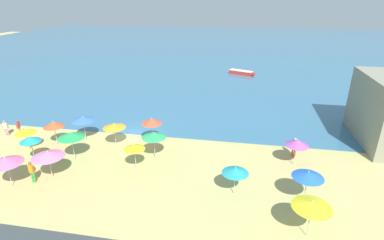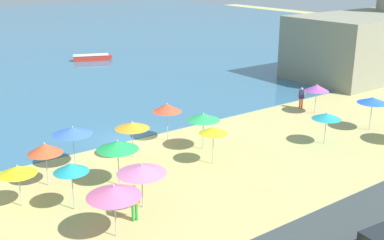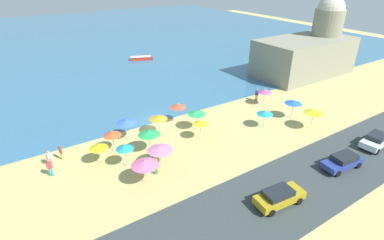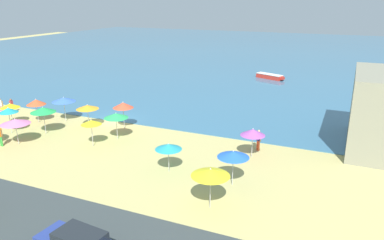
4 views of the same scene
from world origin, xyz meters
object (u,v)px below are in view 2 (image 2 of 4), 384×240
object	(u,v)px
beach_umbrella_5	(213,130)
harbor_fortress	(378,34)
beach_umbrella_7	(203,117)
beach_umbrella_14	(167,108)
beach_umbrella_3	(18,170)
beach_umbrella_12	(71,168)
beach_umbrella_6	(373,100)
beach_umbrella_10	(317,88)
skiff_nearshore	(92,58)
beach_umbrella_1	(114,191)
beach_umbrella_4	(327,116)
bather_2	(134,201)
beach_umbrella_11	(73,131)
beach_umbrella_9	(132,125)
bather_1	(301,97)
beach_umbrella_13	(142,169)
beach_umbrella_8	(117,145)
beach_umbrella_2	(45,149)

from	to	relation	value
beach_umbrella_5	harbor_fortress	xyz separation A→B (m)	(30.12, 9.28, 2.06)
beach_umbrella_7	beach_umbrella_14	distance (m)	2.86
beach_umbrella_3	beach_umbrella_12	xyz separation A→B (m)	(1.98, -1.90, 0.28)
beach_umbrella_3	beach_umbrella_7	world-z (taller)	beach_umbrella_7
beach_umbrella_5	beach_umbrella_6	size ratio (longest dim) A/B	0.95
beach_umbrella_10	skiff_nearshore	distance (m)	31.08
beach_umbrella_1	skiff_nearshore	xyz separation A→B (m)	(16.37, 37.49, -1.80)
beach_umbrella_4	beach_umbrella_10	distance (m)	6.92
harbor_fortress	beach_umbrella_7	bearing A→B (deg)	-166.39
beach_umbrella_5	beach_umbrella_14	bearing A→B (deg)	90.63
beach_umbrella_4	bather_2	bearing A→B (deg)	-175.16
beach_umbrella_11	skiff_nearshore	world-z (taller)	beach_umbrella_11
beach_umbrella_9	harbor_fortress	bearing A→B (deg)	9.38
beach_umbrella_10	beach_umbrella_11	xyz separation A→B (m)	(-19.92, 1.39, 0.16)
beach_umbrella_5	skiff_nearshore	size ratio (longest dim) A/B	0.51
beach_umbrella_10	bather_1	world-z (taller)	beach_umbrella_10
beach_umbrella_11	bather_1	bearing A→B (deg)	0.58
beach_umbrella_13	bather_2	xyz separation A→B (m)	(-0.96, -0.90, -1.03)
beach_umbrella_10	skiff_nearshore	world-z (taller)	beach_umbrella_10
beach_umbrella_9	bather_2	bearing A→B (deg)	-119.13
beach_umbrella_1	beach_umbrella_8	world-z (taller)	beach_umbrella_8
beach_umbrella_11	skiff_nearshore	xyz separation A→B (m)	(14.73, 29.21, -1.85)
beach_umbrella_2	beach_umbrella_12	size ratio (longest dim) A/B	0.99
beach_umbrella_10	skiff_nearshore	bearing A→B (deg)	99.63
beach_umbrella_6	beach_umbrella_8	size ratio (longest dim) A/B	0.96
skiff_nearshore	beach_umbrella_1	bearing A→B (deg)	-113.58
beach_umbrella_7	beach_umbrella_10	xyz separation A→B (m)	(12.06, 0.89, -0.10)
beach_umbrella_3	beach_umbrella_6	world-z (taller)	beach_umbrella_6
beach_umbrella_12	harbor_fortress	bearing A→B (deg)	13.84
beach_umbrella_9	harbor_fortress	distance (m)	34.00
beach_umbrella_1	beach_umbrella_4	world-z (taller)	beach_umbrella_1
beach_umbrella_6	beach_umbrella_12	distance (m)	22.12
beach_umbrella_13	beach_umbrella_14	size ratio (longest dim) A/B	0.91
beach_umbrella_6	harbor_fortress	xyz separation A→B (m)	(17.10, 11.21, 1.96)
beach_umbrella_13	beach_umbrella_7	bearing A→B (deg)	31.57
beach_umbrella_11	beach_umbrella_5	bearing A→B (deg)	-33.10
beach_umbrella_12	beach_umbrella_13	bearing A→B (deg)	-32.70
beach_umbrella_6	bather_2	world-z (taller)	beach_umbrella_6
bather_1	harbor_fortress	distance (m)	17.87
beach_umbrella_8	beach_umbrella_13	distance (m)	2.96
beach_umbrella_4	beach_umbrella_6	xyz separation A→B (m)	(4.86, -0.13, 0.30)
beach_umbrella_13	beach_umbrella_1	bearing A→B (deg)	-145.50
beach_umbrella_5	harbor_fortress	bearing A→B (deg)	17.13
beach_umbrella_9	harbor_fortress	size ratio (longest dim) A/B	0.13
beach_umbrella_12	bather_1	bearing A→B (deg)	12.88
beach_umbrella_4	beach_umbrella_7	bearing A→B (deg)	150.80
beach_umbrella_2	beach_umbrella_4	xyz separation A→B (m)	(17.25, -4.80, -0.21)
beach_umbrella_10	bather_2	world-z (taller)	beach_umbrella_10
beach_umbrella_2	bather_1	xyz separation A→B (m)	(22.24, 1.69, -1.15)
beach_umbrella_8	bather_1	world-z (taller)	beach_umbrella_8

